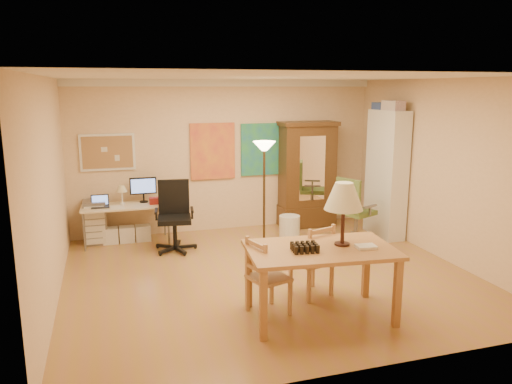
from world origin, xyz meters
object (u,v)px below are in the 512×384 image
object	(u,v)px
bookshelf	(386,174)
dining_table	(329,233)
computer_desk	(128,219)
office_chair_black	(175,232)
armoire	(307,181)
office_chair_green	(354,225)

from	to	relation	value
bookshelf	dining_table	bearing A→B (deg)	-131.44
computer_desk	office_chair_black	xyz separation A→B (m)	(0.70, -0.65, -0.10)
dining_table	armoire	distance (m)	3.80
computer_desk	office_chair_black	size ratio (longest dim) A/B	1.27
office_chair_black	computer_desk	bearing A→B (deg)	136.92
dining_table	office_chair_black	xyz separation A→B (m)	(-1.34, 2.85, -0.67)
computer_desk	armoire	world-z (taller)	armoire
office_chair_green	bookshelf	xyz separation A→B (m)	(0.69, 0.20, 0.79)
office_chair_green	armoire	distance (m)	1.36
bookshelf	office_chair_black	bearing A→B (deg)	176.19
dining_table	office_chair_black	world-z (taller)	dining_table
armoire	bookshelf	distance (m)	1.47
armoire	bookshelf	bearing A→B (deg)	-42.66
office_chair_black	armoire	xyz separation A→B (m)	(2.58, 0.74, 0.55)
armoire	office_chair_black	bearing A→B (deg)	-164.04
computer_desk	armoire	size ratio (longest dim) A/B	0.73
dining_table	computer_desk	size ratio (longest dim) A/B	1.21
dining_table	bookshelf	distance (m)	3.48
computer_desk	dining_table	bearing A→B (deg)	-59.82
armoire	bookshelf	size ratio (longest dim) A/B	0.89
dining_table	office_chair_green	bearing A→B (deg)	56.08
office_chair_black	bookshelf	size ratio (longest dim) A/B	0.51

